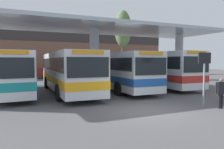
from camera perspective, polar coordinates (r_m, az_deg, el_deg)
name	(u,v)px	position (r m, az deg, el deg)	size (l,w,h in m)	color
ground_plane	(147,111)	(11.21, 9.13, -9.43)	(100.00, 100.00, 0.00)	#565456
townhouse_backdrop	(54,50)	(36.10, -14.85, 6.24)	(40.00, 0.58, 7.33)	brown
station_canopy	(94,34)	(17.99, -4.66, 10.63)	(22.57, 6.94, 5.35)	silver
transit_bus_left_bay	(8,71)	(18.05, -25.50, 0.78)	(3.14, 10.96, 3.12)	silver
transit_bus_center_bay	(67,70)	(17.70, -11.64, 1.08)	(3.08, 11.99, 3.14)	silver
transit_bus_right_bay	(114,69)	(19.48, 0.47, 1.37)	(2.96, 12.03, 3.15)	silver
transit_bus_far_right_bay	(152,68)	(21.94, 10.33, 1.73)	(3.03, 11.89, 3.29)	white
info_sign_platform	(204,68)	(12.97, 22.98, 1.55)	(0.90, 0.09, 2.97)	gray
pedestrian_waiting	(221,90)	(12.86, 26.55, -3.70)	(0.57, 0.37, 1.59)	black
poplar_tree_behind_left	(123,30)	(30.40, 2.88, 11.61)	(2.27, 2.27, 9.38)	#473A2B
parked_car_street	(53,71)	(32.85, -15.17, 0.94)	(4.28, 2.06, 2.26)	maroon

